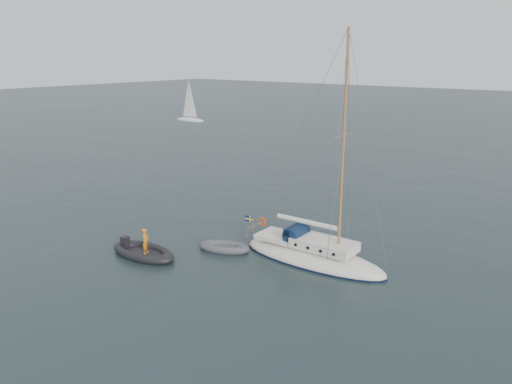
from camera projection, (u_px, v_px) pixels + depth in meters
The scene contains 5 objects.
ground at pixel (264, 260), 26.96m from camera, with size 300.00×300.00×0.00m, color black.
sailboat at pixel (313, 245), 26.60m from camera, with size 8.80×2.64×12.53m.
dinghy at pixel (224, 247), 28.28m from camera, with size 3.01×1.36×0.43m.
rib at pixel (143, 251), 27.50m from camera, with size 4.25×1.93×1.65m.
distant_yacht_a at pixel (189, 101), 83.08m from camera, with size 5.79×3.09×7.68m.
Camera 1 is at (14.93, -20.06, 10.74)m, focal length 35.00 mm.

